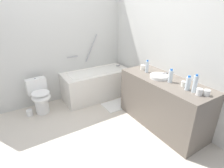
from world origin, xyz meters
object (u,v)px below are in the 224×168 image
(sink_basin, at_px, (159,77))
(drinking_glass_2, at_px, (183,84))
(water_bottle_2, at_px, (147,67))
(water_bottle_1, at_px, (171,76))
(water_bottle_3, at_px, (188,83))
(drinking_glass_1, at_px, (143,67))
(bathtub, at_px, (97,83))
(drinking_glass_0, at_px, (199,92))
(sink_faucet, at_px, (166,74))
(toilet, at_px, (40,97))
(water_bottle_0, at_px, (195,84))
(bath_mat, at_px, (117,105))
(drinking_glass_3, at_px, (207,93))
(toilet_paper_roll, at_px, (30,113))

(sink_basin, relative_size, drinking_glass_2, 3.63)
(water_bottle_2, bearing_deg, water_bottle_1, -89.58)
(water_bottle_3, xyz_separation_m, drinking_glass_1, (0.04, 0.97, -0.05))
(bathtub, height_order, water_bottle_1, bathtub)
(water_bottle_2, xyz_separation_m, drinking_glass_1, (0.03, 0.14, -0.06))
(water_bottle_2, bearing_deg, drinking_glass_0, -90.76)
(sink_faucet, distance_m, water_bottle_3, 0.54)
(sink_faucet, height_order, water_bottle_1, water_bottle_1)
(water_bottle_3, bearing_deg, drinking_glass_1, 87.65)
(sink_basin, bearing_deg, sink_faucet, 0.00)
(sink_faucet, height_order, water_bottle_2, water_bottle_2)
(toilet, relative_size, sink_faucet, 4.32)
(bathtub, distance_m, water_bottle_0, 2.14)
(drinking_glass_0, bearing_deg, toilet, 128.02)
(drinking_glass_0, bearing_deg, bath_mat, 99.21)
(drinking_glass_2, relative_size, bath_mat, 0.13)
(water_bottle_0, height_order, water_bottle_3, water_bottle_0)
(water_bottle_3, height_order, drinking_glass_0, water_bottle_3)
(drinking_glass_3, relative_size, toilet_paper_roll, 0.66)
(water_bottle_1, bearing_deg, sink_faucet, 54.93)
(water_bottle_2, height_order, drinking_glass_2, water_bottle_2)
(toilet, distance_m, water_bottle_1, 2.35)
(water_bottle_1, bearing_deg, toilet, 136.01)
(bathtub, xyz_separation_m, toilet_paper_roll, (-1.43, -0.03, -0.26))
(water_bottle_1, height_order, drinking_glass_1, water_bottle_1)
(sink_basin, relative_size, sink_faucet, 1.87)
(bathtub, bearing_deg, drinking_glass_1, -63.45)
(water_bottle_0, xyz_separation_m, toilet_paper_roll, (-1.87, 1.97, -0.89))
(sink_basin, distance_m, water_bottle_0, 0.62)
(bath_mat, bearing_deg, drinking_glass_0, -80.79)
(bathtub, bearing_deg, water_bottle_1, -74.51)
(drinking_glass_0, bearing_deg, water_bottle_0, 78.29)
(drinking_glass_0, distance_m, drinking_glass_3, 0.09)
(water_bottle_3, height_order, toilet_paper_roll, water_bottle_3)
(drinking_glass_1, bearing_deg, water_bottle_3, -92.35)
(water_bottle_0, xyz_separation_m, water_bottle_1, (-0.00, 0.40, -0.02))
(water_bottle_3, height_order, drinking_glass_1, water_bottle_3)
(sink_basin, xyz_separation_m, drinking_glass_0, (0.01, -0.70, 0.02))
(water_bottle_0, height_order, water_bottle_2, water_bottle_0)
(bathtub, distance_m, drinking_glass_0, 2.20)
(sink_faucet, bearing_deg, bath_mat, 116.49)
(toilet, relative_size, sink_basin, 2.32)
(sink_faucet, distance_m, drinking_glass_0, 0.72)
(sink_faucet, distance_m, water_bottle_2, 0.35)
(water_bottle_1, distance_m, drinking_glass_1, 0.66)
(sink_faucet, xyz_separation_m, toilet_paper_roll, (-2.02, 1.36, -0.80))
(toilet, relative_size, drinking_glass_3, 8.44)
(water_bottle_1, height_order, drinking_glass_0, water_bottle_1)
(drinking_glass_0, bearing_deg, drinking_glass_2, 79.16)
(water_bottle_0, xyz_separation_m, drinking_glass_3, (0.05, -0.15, -0.08))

